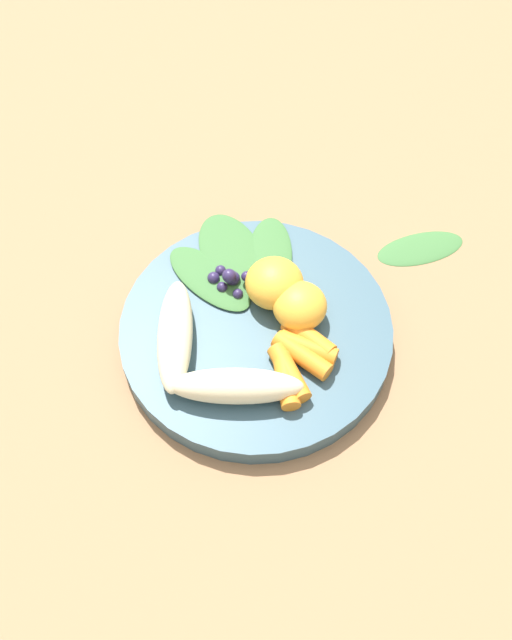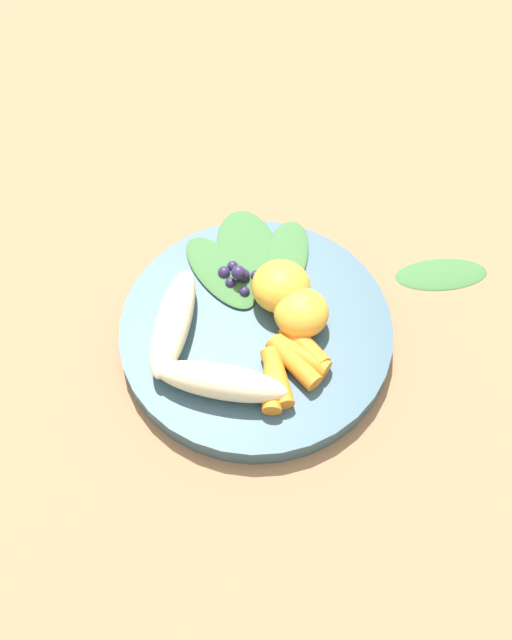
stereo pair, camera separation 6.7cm
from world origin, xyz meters
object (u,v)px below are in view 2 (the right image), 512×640
object	(u,v)px
bowl	(256,332)
banana_peeled_left	(224,383)
banana_peeled_right	(173,322)
orange_segment_near	(281,286)
kale_leaf_stray	(442,273)

from	to	relation	value
bowl	banana_peeled_left	size ratio (longest dim) A/B	2.18
banana_peeled_left	banana_peeled_right	xyz separation A→B (m)	(-0.04, -0.07, 0.00)
orange_segment_near	kale_leaf_stray	size ratio (longest dim) A/B	0.58
banana_peeled_right	kale_leaf_stray	xyz separation A→B (m)	(-0.19, 0.21, -0.04)
bowl	orange_segment_near	size ratio (longest dim) A/B	4.66
kale_leaf_stray	banana_peeled_right	bearing A→B (deg)	-168.70
banana_peeled_left	kale_leaf_stray	size ratio (longest dim) A/B	1.24
bowl	kale_leaf_stray	distance (m)	0.21
bowl	banana_peeled_right	distance (m)	0.08
orange_segment_near	kale_leaf_stray	xyz separation A→B (m)	(-0.11, 0.13, -0.04)
banana_peeled_left	orange_segment_near	distance (m)	0.11
bowl	kale_leaf_stray	bearing A→B (deg)	135.91
banana_peeled_left	kale_leaf_stray	bearing A→B (deg)	44.75
banana_peeled_right	kale_leaf_stray	distance (m)	0.28
banana_peeled_right	orange_segment_near	world-z (taller)	orange_segment_near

